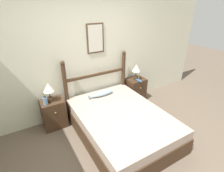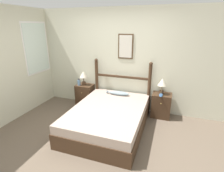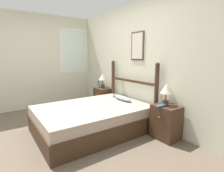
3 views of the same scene
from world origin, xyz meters
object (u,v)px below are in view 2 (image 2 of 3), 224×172
at_px(nightstand_left, 85,95).
at_px(table_lamp_left, 83,75).
at_px(table_lamp_right, 162,83).
at_px(bottle, 79,82).
at_px(model_boat, 161,95).
at_px(nightstand_right, 161,105).
at_px(fish_pillow, 118,93).
at_px(bed, 109,118).

bearing_deg(nightstand_left, table_lamp_left, -172.52).
relative_size(table_lamp_right, bottle, 1.99).
height_order(nightstand_left, model_boat, model_boat).
distance_m(nightstand_right, table_lamp_right, 0.56).
bearing_deg(fish_pillow, nightstand_left, 171.92).
xyz_separation_m(bed, bottle, (-1.15, 0.81, 0.44)).
xyz_separation_m(table_lamp_left, bottle, (-0.11, -0.07, -0.18)).
distance_m(bottle, fish_pillow, 1.14).
bearing_deg(bottle, bed, -35.32).
bearing_deg(fish_pillow, bed, -88.64).
relative_size(nightstand_right, bottle, 3.06).
height_order(table_lamp_right, model_boat, table_lamp_right).
height_order(bottle, fish_pillow, bottle).
bearing_deg(nightstand_left, fish_pillow, -8.08).
xyz_separation_m(table_lamp_left, table_lamp_right, (2.04, -0.00, 0.00)).
distance_m(bed, nightstand_left, 1.36).
relative_size(nightstand_left, nightstand_right, 1.00).
bearing_deg(bottle, nightstand_left, 29.76).
xyz_separation_m(model_boat, fish_pillow, (-1.02, -0.03, -0.08)).
relative_size(bed, model_boat, 8.17).
height_order(nightstand_left, table_lamp_left, table_lamp_left).
bearing_deg(model_boat, nightstand_right, 79.36).
bearing_deg(nightstand_left, bottle, -150.24).
bearing_deg(bed, nightstand_right, 40.84).
xyz_separation_m(table_lamp_left, model_boat, (2.05, -0.11, -0.25)).
xyz_separation_m(bed, nightstand_left, (-1.03, 0.89, 0.06)).
relative_size(bottle, fish_pillow, 0.33).
xyz_separation_m(table_lamp_left, fish_pillow, (1.02, -0.14, -0.32)).
relative_size(nightstand_right, fish_pillow, 1.02).
distance_m(nightstand_left, nightstand_right, 2.05).
xyz_separation_m(table_lamp_right, fish_pillow, (-1.02, -0.14, -0.32)).
bearing_deg(nightstand_left, table_lamp_right, -0.13).
bearing_deg(nightstand_right, fish_pillow, -172.19).
height_order(nightstand_left, nightstand_right, same).
xyz_separation_m(nightstand_left, bottle, (-0.12, -0.07, 0.38)).
height_order(table_lamp_right, bottle, table_lamp_right).
bearing_deg(table_lamp_right, table_lamp_left, 179.93).
height_order(bed, bottle, bottle).
relative_size(nightstand_left, table_lamp_right, 1.54).
bearing_deg(fish_pillow, table_lamp_right, 7.73).
xyz_separation_m(bed, nightstand_right, (1.03, 0.89, 0.06)).
bearing_deg(nightstand_right, table_lamp_right, -169.02).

